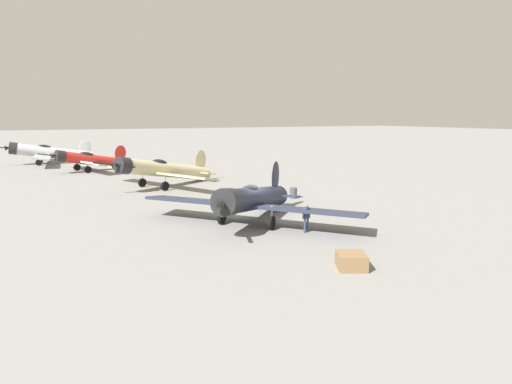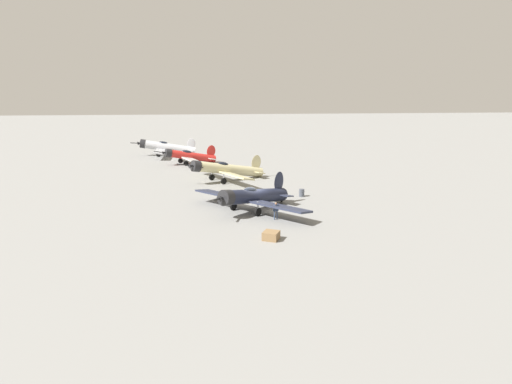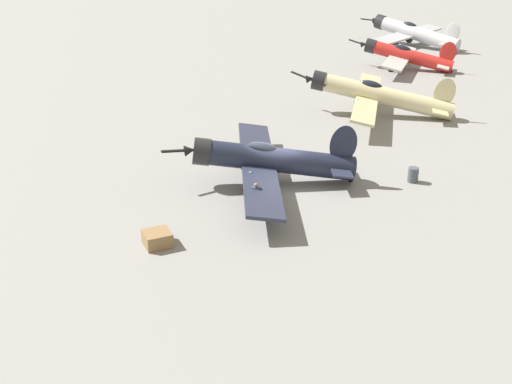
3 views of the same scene
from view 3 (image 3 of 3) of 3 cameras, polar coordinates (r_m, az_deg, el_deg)
ground_plane at (r=35.02m, az=1.89°, el=0.77°), size 400.00×400.00×0.00m
airplane_foreground at (r=34.44m, az=1.09°, el=2.94°), size 11.35×10.35×3.42m
airplane_mid_apron at (r=47.37m, az=10.89°, el=8.64°), size 12.40×11.47×3.21m
airplane_far_line at (r=62.49m, az=13.35°, el=11.94°), size 10.56×9.91×3.05m
airplane_outer_stand at (r=73.60m, az=14.01°, el=13.82°), size 13.49×11.69×3.24m
ground_crew_mechanic at (r=31.33m, az=0.00°, el=-0.23°), size 0.37×0.58×1.59m
equipment_crate at (r=28.88m, az=-8.92°, el=-4.18°), size 1.59×1.58×0.66m
fuel_drum at (r=36.16m, az=14.03°, el=1.52°), size 0.62×0.62×0.84m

